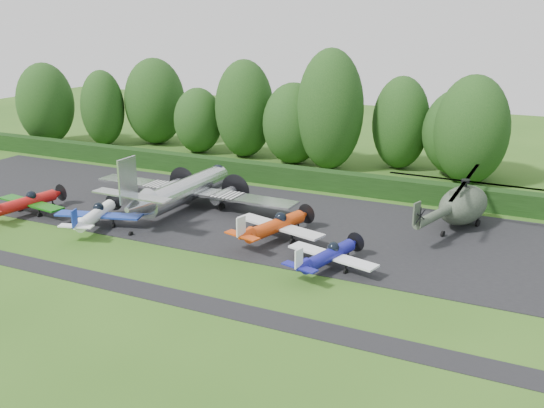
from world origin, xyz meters
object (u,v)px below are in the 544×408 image
at_px(light_plane_orange, 275,226).
at_px(helicopter, 463,202).
at_px(light_plane_blue, 328,256).
at_px(light_plane_white, 96,215).
at_px(transport_plane, 184,190).
at_px(light_plane_red, 26,202).

height_order(light_plane_orange, helicopter, helicopter).
xyz_separation_m(light_plane_blue, helicopter, (6.99, 13.24, 1.09)).
relative_size(light_plane_white, helicopter, 0.52).
height_order(light_plane_white, light_plane_blue, light_plane_white).
bearing_deg(light_plane_blue, light_plane_white, 165.48).
bearing_deg(light_plane_orange, transport_plane, 145.91).
xyz_separation_m(transport_plane, light_plane_blue, (16.51, -7.24, -0.75)).
height_order(transport_plane, light_plane_blue, transport_plane).
distance_m(transport_plane, light_plane_white, 8.35).
xyz_separation_m(transport_plane, light_plane_red, (-11.81, -7.35, -0.66)).
xyz_separation_m(light_plane_orange, light_plane_blue, (5.74, -3.59, -0.16)).
xyz_separation_m(light_plane_white, light_plane_orange, (14.69, 3.70, 0.10)).
distance_m(light_plane_red, helicopter, 37.75).
xyz_separation_m(transport_plane, helicopter, (23.49, 6.00, 0.34)).
bearing_deg(light_plane_blue, helicopter, 47.36).
height_order(transport_plane, light_plane_red, transport_plane).
bearing_deg(light_plane_blue, light_plane_red, 165.39).
bearing_deg(transport_plane, light_plane_red, -149.84).
bearing_deg(light_plane_white, helicopter, 42.02).
bearing_deg(transport_plane, helicopter, 12.61).
relative_size(light_plane_orange, helicopter, 0.56).
bearing_deg(light_plane_white, light_plane_orange, 30.18).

